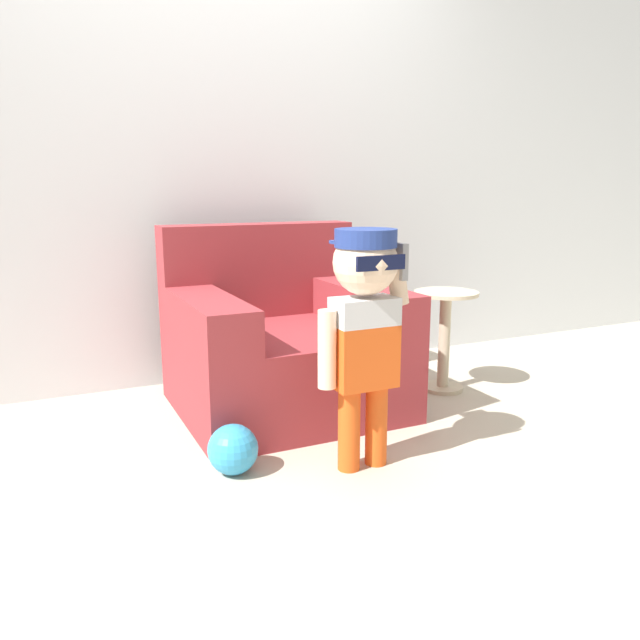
{
  "coord_description": "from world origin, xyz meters",
  "views": [
    {
      "loc": [
        -0.94,
        -2.54,
        1.02
      ],
      "look_at": [
        0.12,
        -0.31,
        0.49
      ],
      "focal_mm": 35.0,
      "sensor_mm": 36.0,
      "label": 1
    }
  ],
  "objects_px": {
    "person_child": "(364,312)",
    "side_table": "(445,331)",
    "toy_ball": "(233,449)",
    "armchair": "(282,345)"
  },
  "relations": [
    {
      "from": "side_table",
      "to": "toy_ball",
      "type": "xyz_separation_m",
      "value": [
        -1.26,
        -0.46,
        -0.22
      ]
    },
    {
      "from": "armchair",
      "to": "side_table",
      "type": "bearing_deg",
      "value": -9.21
    },
    {
      "from": "person_child",
      "to": "side_table",
      "type": "distance_m",
      "value": 1.05
    },
    {
      "from": "toy_ball",
      "to": "side_table",
      "type": "bearing_deg",
      "value": 20.0
    },
    {
      "from": "person_child",
      "to": "side_table",
      "type": "xyz_separation_m",
      "value": [
        0.81,
        0.61,
        -0.28
      ]
    },
    {
      "from": "side_table",
      "to": "toy_ball",
      "type": "relative_size",
      "value": 2.77
    },
    {
      "from": "side_table",
      "to": "toy_ball",
      "type": "bearing_deg",
      "value": -160.0
    },
    {
      "from": "person_child",
      "to": "toy_ball",
      "type": "distance_m",
      "value": 0.69
    },
    {
      "from": "person_child",
      "to": "toy_ball",
      "type": "xyz_separation_m",
      "value": [
        -0.45,
        0.15,
        -0.5
      ]
    },
    {
      "from": "armchair",
      "to": "toy_ball",
      "type": "height_order",
      "value": "armchair"
    }
  ]
}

